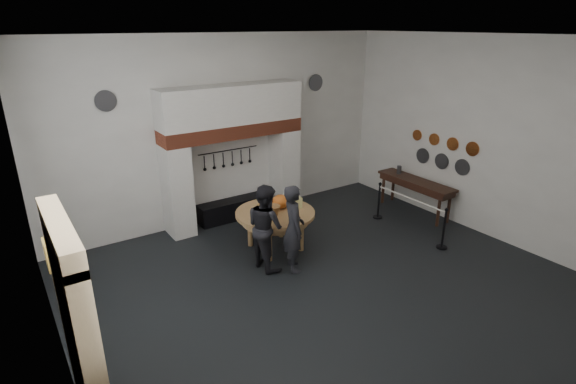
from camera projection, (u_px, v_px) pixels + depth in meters
floor at (325, 283)px, 8.65m from camera, size 9.00×8.00×0.02m
ceiling at (333, 36)px, 7.06m from camera, size 9.00×8.00×0.02m
wall_back at (226, 130)px, 10.96m from camera, size 9.00×0.02×4.50m
wall_front at (565, 270)px, 4.75m from camera, size 9.00×0.02×4.50m
wall_left at (42, 236)px, 5.51m from camera, size 0.02×8.00×4.50m
wall_right at (483, 138)px, 10.20m from camera, size 0.02×8.00×4.50m
chimney_pier_left at (177, 191)px, 10.34m from camera, size 0.55×0.70×2.15m
chimney_pier_right at (284, 169)px, 11.87m from camera, size 0.55×0.70×2.15m
hearth_brick_band at (232, 130)px, 10.67m from camera, size 3.50×0.72×0.32m
chimney_hood at (231, 104)px, 10.45m from camera, size 3.50×0.70×0.90m
iron_range at (235, 209)px, 11.45m from camera, size 1.90×0.45×0.50m
utensil_rail at (228, 150)px, 11.08m from camera, size 1.60×0.02×0.02m
door_recess at (73, 347)px, 5.10m from camera, size 0.04×1.10×2.50m
door_jamb_near at (95, 378)px, 4.59m from camera, size 0.22×0.30×2.60m
door_jamb_far at (70, 310)px, 5.67m from camera, size 0.22×0.30×2.60m
door_lintel at (60, 234)px, 4.65m from camera, size 0.22×1.70×0.30m
wall_plaque at (47, 255)px, 6.39m from camera, size 0.05×0.34×0.44m
work_table at (275, 213)px, 9.71m from camera, size 2.07×2.07×0.07m
pumpkin at (280, 202)px, 9.83m from camera, size 0.36×0.36×0.31m
cheese_block_big at (296, 202)px, 9.88m from camera, size 0.22×0.22×0.24m
cheese_block_small at (287, 199)px, 10.11m from camera, size 0.18×0.18×0.20m
wicker_basket at (273, 211)px, 9.47m from camera, size 0.38×0.38×0.22m
bread_loaf at (263, 205)px, 9.90m from camera, size 0.31×0.18×0.13m
visitor_near at (294, 228)px, 8.86m from camera, size 0.64×0.77×1.80m
visitor_far at (266, 227)px, 8.96m from camera, size 0.72×0.90×1.77m
side_table at (416, 181)px, 11.59m from camera, size 0.55×2.20×0.06m
pewter_jug at (399, 170)px, 12.01m from camera, size 0.12×0.12×0.22m
copper_pan_a at (472, 149)px, 10.44m from camera, size 0.03×0.34×0.34m
copper_pan_b at (453, 144)px, 10.87m from camera, size 0.03×0.32×0.32m
copper_pan_c at (434, 139)px, 11.30m from camera, size 0.03×0.30×0.30m
copper_pan_d at (417, 135)px, 11.72m from camera, size 0.03×0.28×0.28m
pewter_plate_left at (462, 167)px, 10.77m from camera, size 0.03×0.40×0.40m
pewter_plate_mid at (442, 161)px, 11.24m from camera, size 0.03×0.40×0.40m
pewter_plate_right at (423, 156)px, 11.71m from camera, size 0.03×0.40×0.40m
pewter_plate_back_left at (106, 101)px, 9.19m from camera, size 0.44×0.03×0.44m
pewter_plate_back_right at (316, 83)px, 12.00m from camera, size 0.44×0.03×0.44m
barrier_post_near at (444, 230)px, 9.84m from camera, size 0.05×0.05×0.90m
barrier_post_far at (379, 201)px, 11.40m from camera, size 0.05×0.05×0.90m
barrier_rope at (411, 199)px, 10.48m from camera, size 0.04×2.00×0.04m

